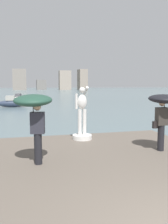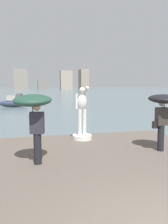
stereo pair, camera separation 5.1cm
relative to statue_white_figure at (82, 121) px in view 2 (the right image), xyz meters
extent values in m
plane|color=slate|center=(0.03, 33.01, -1.15)|extent=(400.00, 400.00, 0.00)
cube|color=#60564C|center=(0.03, -4.49, -0.95)|extent=(7.57, 10.99, 0.40)
cylinder|color=white|center=(0.00, -0.01, -0.66)|extent=(0.80, 0.80, 0.18)
cylinder|color=white|center=(-0.10, -0.01, -0.04)|extent=(0.15, 0.15, 1.06)
cylinder|color=white|center=(0.10, -0.01, -0.04)|extent=(0.15, 0.15, 1.06)
ellipsoid|color=white|center=(0.00, -0.01, 0.79)|extent=(0.38, 0.26, 0.60)
sphere|color=white|center=(0.00, -0.01, 1.27)|extent=(0.24, 0.24, 0.24)
cylinder|color=white|center=(-0.24, -0.01, 0.82)|extent=(0.10, 0.10, 0.62)
cylinder|color=white|center=(0.22, 0.26, 1.23)|extent=(0.10, 0.59, 0.40)
cylinder|color=black|center=(-1.96, -2.69, -0.31)|extent=(0.22, 0.22, 0.88)
cube|color=#2D2D38|center=(-1.96, -2.69, 0.43)|extent=(0.43, 0.32, 0.60)
sphere|color=tan|center=(-1.96, -2.69, 0.87)|extent=(0.21, 0.21, 0.21)
cylinder|color=#262626|center=(-2.07, -2.63, 0.73)|extent=(0.02, 0.02, 0.50)
ellipsoid|color=#234738|center=(-2.07, -2.63, 1.05)|extent=(1.29, 1.31, 0.41)
cylinder|color=black|center=(2.17, -2.35, -0.31)|extent=(0.22, 0.22, 0.88)
cube|color=#38332D|center=(2.17, -2.35, 0.43)|extent=(0.38, 0.25, 0.60)
sphere|color=tan|center=(2.17, -2.35, 0.87)|extent=(0.21, 0.21, 0.21)
cylinder|color=#262626|center=(2.28, -2.30, 0.71)|extent=(0.02, 0.02, 0.46)
ellipsoid|color=black|center=(2.28, -2.30, 1.01)|extent=(1.10, 1.11, 0.35)
cube|color=black|center=(1.95, -2.33, 0.15)|extent=(0.18, 0.10, 0.24)
ellipsoid|color=silver|center=(-3.02, 35.74, -0.85)|extent=(1.90, 5.53, 0.60)
cube|color=#4C4C51|center=(-3.07, 35.34, -0.34)|extent=(1.16, 2.01, 0.52)
ellipsoid|color=#2D384C|center=(-3.50, 20.24, -0.73)|extent=(3.54, 1.22, 0.83)
cube|color=#B2ADA3|center=(-3.76, 20.26, -0.08)|extent=(1.03, 0.82, 0.57)
cube|color=gray|center=(-3.55, 120.07, 4.35)|extent=(6.91, 4.34, 11.00)
cube|color=gray|center=(8.10, 125.07, 1.60)|extent=(5.26, 4.98, 5.51)
cube|color=#A89989|center=(20.37, 118.90, 4.05)|extent=(6.33, 4.35, 10.40)
cube|color=gray|center=(31.08, 122.26, 4.58)|extent=(4.51, 7.19, 11.46)
camera|label=1|loc=(-2.35, -9.29, 1.47)|focal=37.90mm
camera|label=2|loc=(-2.30, -9.31, 1.47)|focal=37.90mm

